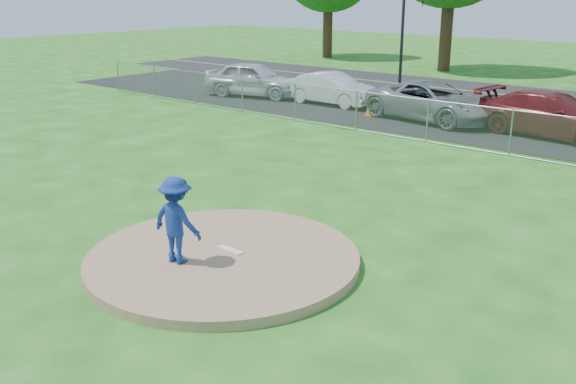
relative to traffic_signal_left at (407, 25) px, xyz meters
name	(u,v)px	position (x,y,z in m)	size (l,w,h in m)	color
ground	(452,163)	(8.76, -12.00, -3.36)	(120.00, 120.00, 0.00)	#1A5913
pitchers_mound	(223,259)	(8.76, -22.00, -3.26)	(5.40, 5.40, 0.20)	#916D4F
pitching_rubber	(230,250)	(8.76, -21.80, -3.14)	(0.60, 0.15, 0.04)	white
chain_link_fence	(481,129)	(8.76, -10.00, -2.61)	(40.00, 0.06, 1.50)	gray
parking_lot	(529,129)	(8.76, -5.50, -3.36)	(50.00, 8.00, 0.01)	black
traffic_signal_left	(407,25)	(0.00, 0.00, 0.00)	(1.28, 0.20, 5.60)	black
pitcher	(176,220)	(8.36, -22.79, -2.32)	(1.09, 0.63, 1.69)	navy
traffic_cone	(370,107)	(2.57, -7.19, -2.99)	(0.38, 0.38, 0.73)	#FF620D
parked_car_silver	(254,79)	(-4.67, -6.60, -2.50)	(2.02, 5.02, 1.71)	silver
parked_car_white	(332,89)	(-0.32, -5.99, -2.62)	(1.54, 4.42, 1.46)	silver
parked_car_gray	(432,101)	(5.05, -6.40, -2.57)	(2.59, 5.62, 1.56)	gray
parked_car_darkred	(553,115)	(9.84, -6.28, -2.55)	(2.24, 5.52, 1.60)	#5C1719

